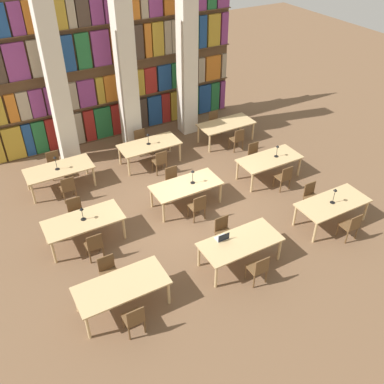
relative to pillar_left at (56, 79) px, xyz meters
name	(u,v)px	position (x,y,z in m)	size (l,w,h in m)	color
ground_plane	(188,205)	(2.34, -4.26, -3.00)	(40.00, 40.00, 0.00)	brown
bookshelf_bank	(115,68)	(2.34, 1.09, -0.40)	(9.52, 0.35, 5.50)	brown
pillar_left	(56,79)	(0.00, 0.00, 0.00)	(0.59, 0.59, 6.00)	silver
pillar_center	(126,66)	(2.34, 0.00, 0.00)	(0.59, 0.59, 6.00)	silver
pillar_right	(187,55)	(4.68, 0.00, 0.00)	(0.59, 0.59, 6.00)	silver
reading_table_0	(122,287)	(-0.79, -6.92, -2.33)	(2.08, 0.98, 0.74)	tan
chair_0	(134,319)	(-0.84, -7.70, -2.53)	(0.42, 0.40, 0.87)	brown
chair_1	(109,272)	(-0.84, -6.15, -2.53)	(0.42, 0.40, 0.87)	brown
reading_table_1	(240,243)	(2.33, -7.03, -2.33)	(2.08, 0.98, 0.74)	tan
chair_2	(258,268)	(2.34, -7.81, -2.53)	(0.42, 0.40, 0.87)	brown
chair_3	(224,231)	(2.34, -6.26, -2.53)	(0.42, 0.40, 0.87)	brown
laptop	(222,238)	(1.97, -6.74, -2.22)	(0.32, 0.22, 0.21)	silver
reading_table_2	(333,204)	(5.50, -6.97, -2.33)	(2.08, 0.98, 0.74)	tan
chair_4	(351,226)	(5.45, -7.75, -2.53)	(0.42, 0.40, 0.87)	brown
chair_5	(311,196)	(5.45, -6.20, -2.53)	(0.42, 0.40, 0.87)	brown
desk_lamp_0	(335,193)	(5.46, -6.98, -1.94)	(0.14, 0.14, 0.48)	black
reading_table_3	(83,222)	(-0.84, -4.31, -2.33)	(2.08, 0.98, 0.74)	tan
chair_6	(94,245)	(-0.83, -5.08, -2.53)	(0.42, 0.40, 0.87)	brown
chair_7	(76,212)	(-0.83, -3.54, -2.53)	(0.42, 0.40, 0.87)	brown
desk_lamp_1	(82,212)	(-0.82, -4.30, -1.99)	(0.14, 0.14, 0.40)	black
reading_table_4	(186,187)	(2.32, -4.21, -2.33)	(2.08, 0.98, 0.74)	tan
chair_8	(198,206)	(2.28, -4.99, -2.53)	(0.42, 0.40, 0.87)	brown
chair_9	(173,180)	(2.28, -3.44, -2.53)	(0.42, 0.40, 0.87)	brown
desk_lamp_2	(193,174)	(2.54, -4.23, -1.95)	(0.14, 0.14, 0.46)	black
reading_table_5	(269,160)	(5.40, -4.23, -2.33)	(2.08, 0.98, 0.74)	tan
chair_10	(284,177)	(5.40, -5.01, -2.53)	(0.42, 0.40, 0.87)	brown
chair_11	(255,155)	(5.40, -3.46, -2.53)	(0.42, 0.40, 0.87)	brown
desk_lamp_3	(277,149)	(5.65, -4.25, -1.97)	(0.14, 0.14, 0.43)	black
reading_table_6	(59,170)	(-0.73, -1.48, -2.33)	(2.08, 0.98, 0.74)	tan
chair_12	(68,188)	(-0.70, -2.26, -2.53)	(0.42, 0.40, 0.87)	brown
chair_13	(55,164)	(-0.70, -0.71, -2.53)	(0.42, 0.40, 0.87)	brown
desk_lamp_4	(55,160)	(-0.78, -1.52, -1.94)	(0.14, 0.14, 0.48)	black
reading_table_7	(149,146)	(2.39, -1.47, -2.33)	(2.08, 0.98, 0.74)	tan
chair_14	(160,161)	(2.41, -2.25, -2.53)	(0.42, 0.40, 0.87)	brown
chair_15	(141,141)	(2.41, -0.70, -2.53)	(0.42, 0.40, 0.87)	brown
desk_lamp_5	(148,137)	(2.36, -1.47, -1.98)	(0.14, 0.14, 0.41)	black
reading_table_8	(226,125)	(5.52, -1.46, -2.33)	(2.08, 0.98, 0.74)	tan
chair_16	(237,139)	(5.51, -2.24, -2.53)	(0.42, 0.40, 0.87)	brown
chair_17	(215,122)	(5.51, -0.69, -2.53)	(0.42, 0.40, 0.87)	brown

